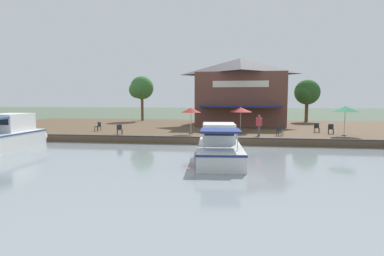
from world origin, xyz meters
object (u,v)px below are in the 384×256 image
at_px(cafe_chair_facing_river, 317,127).
at_px(motorboat_outer_channel, 219,146).
at_px(cafe_chair_beside_entrance, 229,128).
at_px(person_at_quay_edge, 259,123).
at_px(tree_upstream_bank, 141,88).
at_px(cafe_chair_under_first_umbrella, 280,130).
at_px(patio_umbrella_mid_patio_left, 241,110).
at_px(cafe_chair_far_corner_seat, 331,128).
at_px(motorboat_fourth_along, 7,136).
at_px(tree_behind_restaurant, 306,93).
at_px(waterfront_restaurant, 239,91).
at_px(cafe_chair_mid_patio, 98,126).
at_px(cafe_chair_back_row_seat, 120,129).
at_px(patio_umbrella_mid_patio_right, 345,109).
at_px(patio_umbrella_far_corner, 191,110).

distance_m(cafe_chair_facing_river, motorboat_outer_channel, 13.78).
relative_size(cafe_chair_beside_entrance, person_at_quay_edge, 0.48).
height_order(person_at_quay_edge, tree_upstream_bank, tree_upstream_bank).
xyz_separation_m(cafe_chair_beside_entrance, motorboat_outer_channel, (8.46, -0.50, -0.28)).
bearing_deg(cafe_chair_beside_entrance, cafe_chair_under_first_umbrella, 79.14).
relative_size(patio_umbrella_mid_patio_left, cafe_chair_far_corner_seat, 2.76).
relative_size(cafe_chair_under_first_umbrella, motorboat_fourth_along, 0.11).
xyz_separation_m(patio_umbrella_mid_patio_left, cafe_chair_beside_entrance, (1.30, -1.04, -1.61)).
height_order(cafe_chair_facing_river, tree_upstream_bank, tree_upstream_bank).
distance_m(cafe_chair_far_corner_seat, tree_behind_restaurant, 15.48).
height_order(waterfront_restaurant, person_at_quay_edge, waterfront_restaurant).
xyz_separation_m(person_at_quay_edge, motorboat_fourth_along, (6.12, -18.19, -0.71)).
xyz_separation_m(cafe_chair_under_first_umbrella, tree_behind_restaurant, (-17.07, 6.04, 3.46)).
bearing_deg(patio_umbrella_mid_patio_left, cafe_chair_beside_entrance, -38.66).
relative_size(cafe_chair_mid_patio, cafe_chair_far_corner_seat, 1.00).
xyz_separation_m(motorboat_outer_channel, tree_upstream_bank, (-23.42, -12.27, 4.41)).
relative_size(person_at_quay_edge, tree_upstream_bank, 0.28).
bearing_deg(cafe_chair_back_row_seat, cafe_chair_facing_river, 103.41).
bearing_deg(cafe_chair_back_row_seat, cafe_chair_under_first_umbrella, 94.46).
bearing_deg(person_at_quay_edge, patio_umbrella_mid_patio_right, 99.94).
distance_m(patio_umbrella_mid_patio_left, cafe_chair_beside_entrance, 2.32).
distance_m(cafe_chair_beside_entrance, cafe_chair_facing_river, 8.42).
distance_m(cafe_chair_under_first_umbrella, cafe_chair_far_corner_seat, 5.17).
relative_size(waterfront_restaurant, cafe_chair_beside_entrance, 12.36).
xyz_separation_m(motorboat_outer_channel, tree_behind_restaurant, (-24.71, 10.81, 3.74)).
distance_m(waterfront_restaurant, cafe_chair_mid_patio, 17.22).
bearing_deg(tree_behind_restaurant, person_at_quay_edge, -23.90).
distance_m(cafe_chair_under_first_umbrella, tree_behind_restaurant, 18.43).
bearing_deg(cafe_chair_back_row_seat, motorboat_fourth_along, -47.98).
bearing_deg(motorboat_outer_channel, cafe_chair_mid_patio, -127.01).
bearing_deg(cafe_chair_under_first_umbrella, tree_upstream_bank, -132.79).
xyz_separation_m(cafe_chair_far_corner_seat, cafe_chair_beside_entrance, (1.22, -9.02, 0.00)).
bearing_deg(cafe_chair_mid_patio, patio_umbrella_far_corner, 82.22).
bearing_deg(cafe_chair_beside_entrance, motorboat_fourth_along, -64.46).
distance_m(cafe_chair_mid_patio, cafe_chair_far_corner_seat, 21.66).
relative_size(patio_umbrella_mid_patio_right, motorboat_fourth_along, 0.33).
bearing_deg(cafe_chair_far_corner_seat, patio_umbrella_far_corner, -81.74).
bearing_deg(motorboat_fourth_along, motorboat_outer_channel, 86.38).
distance_m(patio_umbrella_far_corner, cafe_chair_back_row_seat, 6.46).
height_order(patio_umbrella_mid_patio_right, motorboat_outer_channel, patio_umbrella_mid_patio_right).
bearing_deg(tree_upstream_bank, patio_umbrella_mid_patio_left, 45.34).
bearing_deg(cafe_chair_far_corner_seat, tree_behind_restaurant, 175.10).
bearing_deg(motorboat_fourth_along, patio_umbrella_mid_patio_right, 106.22).
bearing_deg(motorboat_outer_channel, tree_behind_restaurant, 156.37).
distance_m(cafe_chair_under_first_umbrella, cafe_chair_beside_entrance, 4.34).
relative_size(motorboat_fourth_along, tree_upstream_bank, 1.19).
distance_m(patio_umbrella_mid_patio_left, cafe_chair_facing_river, 7.31).
xyz_separation_m(cafe_chair_far_corner_seat, cafe_chair_back_row_seat, (3.11, -18.49, 0.00)).
height_order(patio_umbrella_far_corner, cafe_chair_far_corner_seat, patio_umbrella_far_corner).
bearing_deg(tree_upstream_bank, motorboat_fourth_along, -7.39).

